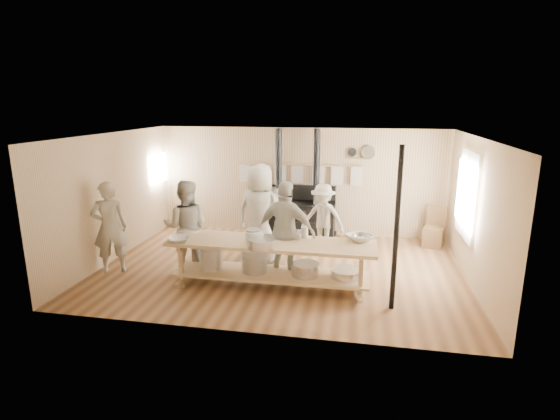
{
  "coord_description": "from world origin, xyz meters",
  "views": [
    {
      "loc": [
        1.49,
        -7.94,
        3.2
      ],
      "look_at": [
        -0.05,
        0.2,
        1.14
      ],
      "focal_mm": 28.0,
      "sensor_mm": 36.0,
      "label": 1
    }
  ],
  "objects_px": {
    "prep_table": "(271,259)",
    "cook_right": "(286,232)",
    "cook_by_window": "(323,218)",
    "cook_center": "(260,213)",
    "roasting_pan": "(289,234)",
    "chair": "(434,235)",
    "cook_far_left": "(110,227)",
    "cook_left": "(186,227)",
    "stove": "(297,216)"
  },
  "relations": [
    {
      "from": "cook_center",
      "to": "roasting_pan",
      "type": "xyz_separation_m",
      "value": [
        0.76,
        -0.96,
        -0.1
      ]
    },
    {
      "from": "chair",
      "to": "roasting_pan",
      "type": "bearing_deg",
      "value": -120.71
    },
    {
      "from": "cook_right",
      "to": "cook_by_window",
      "type": "distance_m",
      "value": 1.91
    },
    {
      "from": "cook_left",
      "to": "cook_right",
      "type": "relative_size",
      "value": 0.96
    },
    {
      "from": "stove",
      "to": "cook_far_left",
      "type": "distance_m",
      "value": 4.27
    },
    {
      "from": "cook_right",
      "to": "cook_by_window",
      "type": "relative_size",
      "value": 1.25
    },
    {
      "from": "prep_table",
      "to": "cook_right",
      "type": "distance_m",
      "value": 0.56
    },
    {
      "from": "chair",
      "to": "roasting_pan",
      "type": "distance_m",
      "value": 3.9
    },
    {
      "from": "cook_left",
      "to": "cook_by_window",
      "type": "distance_m",
      "value": 2.98
    },
    {
      "from": "stove",
      "to": "prep_table",
      "type": "distance_m",
      "value": 3.02
    },
    {
      "from": "cook_center",
      "to": "chair",
      "type": "relative_size",
      "value": 2.19
    },
    {
      "from": "stove",
      "to": "cook_left",
      "type": "height_order",
      "value": "stove"
    },
    {
      "from": "prep_table",
      "to": "chair",
      "type": "bearing_deg",
      "value": 42.18
    },
    {
      "from": "chair",
      "to": "cook_left",
      "type": "bearing_deg",
      "value": -135.59
    },
    {
      "from": "cook_left",
      "to": "cook_by_window",
      "type": "bearing_deg",
      "value": -157.39
    },
    {
      "from": "cook_far_left",
      "to": "chair",
      "type": "xyz_separation_m",
      "value": [
        6.31,
        2.72,
        -0.62
      ]
    },
    {
      "from": "cook_center",
      "to": "chair",
      "type": "xyz_separation_m",
      "value": [
        3.65,
        1.58,
        -0.73
      ]
    },
    {
      "from": "cook_by_window",
      "to": "cook_center",
      "type": "bearing_deg",
      "value": -130.67
    },
    {
      "from": "cook_far_left",
      "to": "roasting_pan",
      "type": "bearing_deg",
      "value": 155.58
    },
    {
      "from": "chair",
      "to": "cook_by_window",
      "type": "bearing_deg",
      "value": -145.41
    },
    {
      "from": "cook_far_left",
      "to": "prep_table",
      "type": "bearing_deg",
      "value": 149.83
    },
    {
      "from": "prep_table",
      "to": "cook_far_left",
      "type": "xyz_separation_m",
      "value": [
        -3.14,
        0.15,
        0.37
      ]
    },
    {
      "from": "cook_right",
      "to": "cook_by_window",
      "type": "bearing_deg",
      "value": -93.37
    },
    {
      "from": "cook_right",
      "to": "prep_table",
      "type": "bearing_deg",
      "value": 66.03
    },
    {
      "from": "cook_left",
      "to": "cook_center",
      "type": "distance_m",
      "value": 1.51
    },
    {
      "from": "prep_table",
      "to": "cook_by_window",
      "type": "distance_m",
      "value": 2.26
    },
    {
      "from": "prep_table",
      "to": "stove",
      "type": "bearing_deg",
      "value": 89.96
    },
    {
      "from": "cook_center",
      "to": "cook_by_window",
      "type": "xyz_separation_m",
      "value": [
        1.2,
        0.85,
        -0.26
      ]
    },
    {
      "from": "chair",
      "to": "cook_center",
      "type": "bearing_deg",
      "value": -138.59
    },
    {
      "from": "cook_right",
      "to": "roasting_pan",
      "type": "xyz_separation_m",
      "value": [
        0.06,
        0.03,
        -0.03
      ]
    },
    {
      "from": "prep_table",
      "to": "roasting_pan",
      "type": "relative_size",
      "value": 7.87
    },
    {
      "from": "cook_far_left",
      "to": "cook_center",
      "type": "xyz_separation_m",
      "value": [
        2.65,
        1.14,
        0.11
      ]
    },
    {
      "from": "cook_far_left",
      "to": "chair",
      "type": "height_order",
      "value": "cook_far_left"
    },
    {
      "from": "stove",
      "to": "cook_center",
      "type": "bearing_deg",
      "value": -105.8
    },
    {
      "from": "roasting_pan",
      "to": "prep_table",
      "type": "bearing_deg",
      "value": -129.77
    },
    {
      "from": "stove",
      "to": "cook_by_window",
      "type": "distance_m",
      "value": 1.15
    },
    {
      "from": "stove",
      "to": "chair",
      "type": "relative_size",
      "value": 2.84
    },
    {
      "from": "cook_center",
      "to": "chair",
      "type": "bearing_deg",
      "value": -144.26
    },
    {
      "from": "cook_center",
      "to": "roasting_pan",
      "type": "bearing_deg",
      "value": 140.87
    },
    {
      "from": "cook_right",
      "to": "stove",
      "type": "bearing_deg",
      "value": -73.78
    },
    {
      "from": "prep_table",
      "to": "cook_far_left",
      "type": "height_order",
      "value": "cook_far_left"
    },
    {
      "from": "stove",
      "to": "cook_left",
      "type": "xyz_separation_m",
      "value": [
        -1.73,
        -2.58,
        0.38
      ]
    },
    {
      "from": "cook_far_left",
      "to": "cook_right",
      "type": "bearing_deg",
      "value": 155.18
    },
    {
      "from": "cook_far_left",
      "to": "cook_left",
      "type": "relative_size",
      "value": 0.99
    },
    {
      "from": "prep_table",
      "to": "cook_right",
      "type": "relative_size",
      "value": 1.93
    },
    {
      "from": "cook_left",
      "to": "prep_table",
      "type": "bearing_deg",
      "value": 153.51
    },
    {
      "from": "prep_table",
      "to": "cook_center",
      "type": "xyz_separation_m",
      "value": [
        -0.49,
        1.29,
        0.48
      ]
    },
    {
      "from": "stove",
      "to": "prep_table",
      "type": "xyz_separation_m",
      "value": [
        -0.0,
        -3.02,
        -0.0
      ]
    },
    {
      "from": "cook_far_left",
      "to": "cook_right",
      "type": "distance_m",
      "value": 3.36
    },
    {
      "from": "cook_left",
      "to": "roasting_pan",
      "type": "distance_m",
      "value": 2.01
    }
  ]
}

